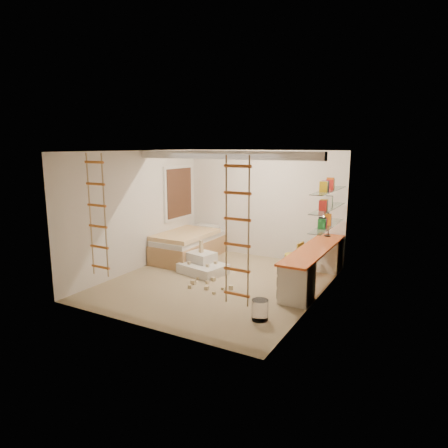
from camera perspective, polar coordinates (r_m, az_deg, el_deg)
The scene contains 15 objects.
floor at distance 8.09m, azimuth -1.04°, elevation -8.38°, with size 4.50×4.50×0.00m, color tan.
ceiling_beam at distance 7.88m, azimuth 0.00°, elevation 9.82°, with size 4.00×0.18×0.16m, color white.
window_frame at distance 10.02m, azimuth -6.55°, elevation 4.46°, with size 0.06×1.15×1.35m, color white.
window_blind at distance 10.00m, azimuth -6.36°, elevation 4.45°, with size 0.02×1.00×1.20m, color #4C2D1E.
rope_ladder_left at distance 7.19m, azimuth -17.63°, elevation 1.11°, with size 0.41×0.04×2.13m, color orange, non-canonical shape.
rope_ladder_right at distance 5.56m, azimuth 1.90°, elevation -1.18°, with size 0.41×0.04×2.13m, color #CC6122, non-canonical shape.
waste_bin at distance 6.43m, azimuth 5.16°, elevation -12.14°, with size 0.26×0.26×0.33m, color white.
desk at distance 8.08m, azimuth 12.75°, elevation -5.67°, with size 0.56×2.80×0.75m.
shelves at distance 8.05m, azimuth 14.67°, elevation 2.19°, with size 0.25×1.80×0.71m.
bed at distance 9.74m, azimuth -4.98°, elevation -3.00°, with size 1.02×2.00×0.69m.
task_lamp at distance 8.82m, azimuth 14.43°, elevation 0.57°, with size 0.14×0.36×0.57m.
swivel_chair at distance 8.62m, azimuth 9.98°, elevation -5.46°, with size 0.47×0.47×0.72m.
play_platform at distance 8.68m, azimuth -3.08°, elevation -5.89°, with size 1.06×0.90×0.41m.
toy_blocks at distance 8.16m, azimuth -2.63°, elevation -6.81°, with size 1.30×1.18×0.68m.
books at distance 8.03m, azimuth 14.72°, elevation 3.28°, with size 0.14×0.64×0.92m.
Camera 1 is at (3.83, -6.59, 2.70)m, focal length 32.00 mm.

